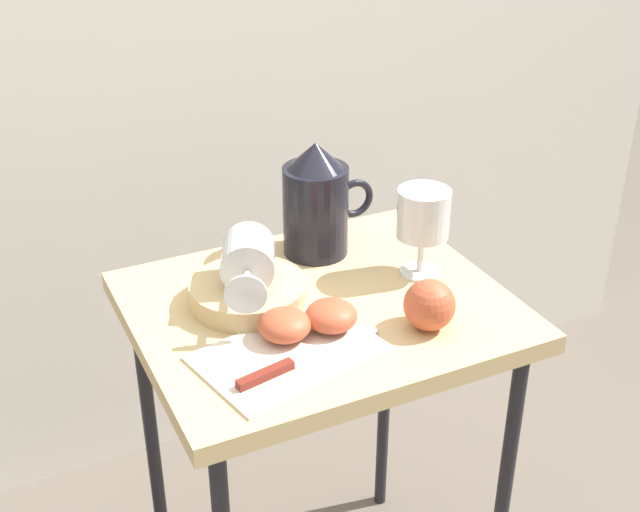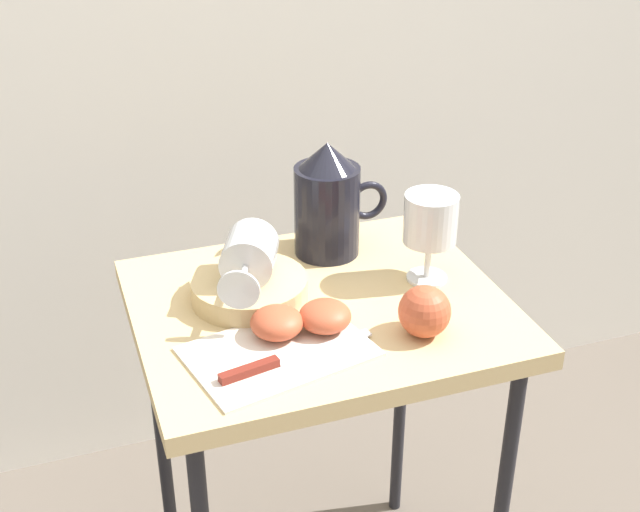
# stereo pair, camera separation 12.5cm
# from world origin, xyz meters

# --- Properties ---
(curtain_drape) EXTENTS (2.40, 0.03, 1.94)m
(curtain_drape) POSITION_xyz_m (0.00, 0.59, 0.97)
(curtain_drape) COLOR silver
(curtain_drape) RESTS_ON ground_plane
(table) EXTENTS (0.55, 0.47, 0.68)m
(table) POSITION_xyz_m (0.00, 0.00, 0.61)
(table) COLOR tan
(table) RESTS_ON ground_plane
(linen_napkin) EXTENTS (0.27, 0.21, 0.00)m
(linen_napkin) POSITION_xyz_m (-0.10, -0.10, 0.68)
(linen_napkin) COLOR silver
(linen_napkin) RESTS_ON table
(basket_tray) EXTENTS (0.18, 0.18, 0.03)m
(basket_tray) POSITION_xyz_m (-0.10, 0.05, 0.69)
(basket_tray) COLOR tan
(basket_tray) RESTS_ON table
(pitcher) EXTENTS (0.16, 0.11, 0.19)m
(pitcher) POSITION_xyz_m (0.07, 0.15, 0.75)
(pitcher) COLOR black
(pitcher) RESTS_ON table
(wine_glass_upright) EXTENTS (0.08, 0.08, 0.14)m
(wine_glass_upright) POSITION_xyz_m (0.18, 0.01, 0.77)
(wine_glass_upright) COLOR silver
(wine_glass_upright) RESTS_ON table
(wine_glass_tipped_near) EXTENTS (0.12, 0.16, 0.08)m
(wine_glass_tipped_near) POSITION_xyz_m (-0.10, 0.05, 0.75)
(wine_glass_tipped_near) COLOR silver
(wine_glass_tipped_near) RESTS_ON basket_tray
(apple_half_left) EXTENTS (0.08, 0.08, 0.04)m
(apple_half_left) POSITION_xyz_m (-0.09, -0.07, 0.70)
(apple_half_left) COLOR #C15133
(apple_half_left) RESTS_ON linen_napkin
(apple_half_right) EXTENTS (0.08, 0.08, 0.04)m
(apple_half_right) POSITION_xyz_m (-0.02, -0.07, 0.70)
(apple_half_right) COLOR #C15133
(apple_half_right) RESTS_ON linen_napkin
(apple_whole) EXTENTS (0.08, 0.08, 0.08)m
(apple_whole) POSITION_xyz_m (0.11, -0.13, 0.71)
(apple_whole) COLOR #C15133
(apple_whole) RESTS_ON table
(knife) EXTENTS (0.23, 0.06, 0.01)m
(knife) POSITION_xyz_m (-0.11, -0.14, 0.68)
(knife) COLOR silver
(knife) RESTS_ON linen_napkin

